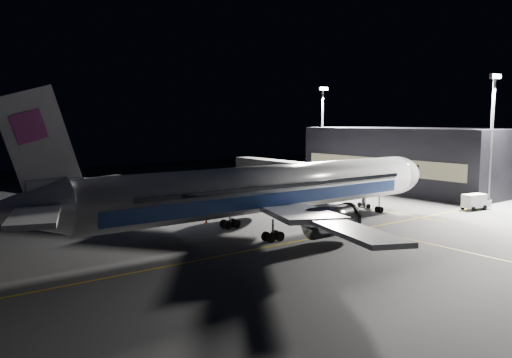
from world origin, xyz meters
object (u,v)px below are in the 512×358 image
Objects in this scene: service_truck at (476,201)px; safety_cone_a at (193,214)px; floodlight_mast_north at (322,126)px; floodlight_mast_south at (492,127)px; airliner at (263,190)px; baggage_tug at (141,213)px; jet_bridge at (304,171)px; safety_cone_b at (206,220)px; safety_cone_c at (231,209)px.

service_truck is 7.77× the size of safety_cone_a.
floodlight_mast_north is 38.00m from floodlight_mast_south.
floodlight_mast_south reaches higher than airliner.
floodlight_mast_south is at bearing -8.33° from airliner.
service_truck is at bearing -168.09° from floodlight_mast_south.
baggage_tug is 7.20m from safety_cone_a.
airliner reaches higher than service_truck.
jet_bridge is at bearing 9.29° from safety_cone_a.
floodlight_mast_north is at bearing 37.74° from jet_bridge.
floodlight_mast_south is at bearing -18.85° from safety_cone_b.
baggage_tug is at bearing -162.29° from floodlight_mast_north.
floodlight_mast_north reaches higher than safety_cone_b.
airliner is 42.13m from floodlight_mast_south.
floodlight_mast_north is at bearing -2.05° from baggage_tug.
airliner is 102.58× the size of safety_cone_c.
airliner is 15.55m from safety_cone_c.
airliner is at bearing 177.21° from service_truck.
floodlight_mast_south is at bearing -43.80° from baggage_tug.
floodlight_mast_south is at bearing -90.00° from floodlight_mast_north.
airliner reaches higher than jet_bridge.
safety_cone_a is at bearing 154.94° from floodlight_mast_south.
safety_cone_c is (13.27, -2.13, -0.62)m from baggage_tug.
airliner is 96.89× the size of safety_cone_b.
airliner is 29.31m from jet_bridge.
safety_cone_a is (-1.73, 14.00, -4.85)m from airliner.
floodlight_mast_south is 47.72m from safety_cone_b.
airliner reaches higher than safety_cone_a.
service_truck is at bearing -11.65° from airliner.
safety_cone_b is (-0.90, -5.09, -0.00)m from safety_cone_a.
airliner is at bearing 171.67° from floodlight_mast_south.
safety_cone_b is at bearing -99.99° from safety_cone_a.
service_truck is (-5.88, -1.24, -11.08)m from floodlight_mast_south.
safety_cone_c is at bearing 0.00° from safety_cone_a.
jet_bridge is at bearing 124.44° from service_truck.
jet_bridge reaches higher than service_truck.
safety_cone_a is (-42.80, 20.01, -12.05)m from floodlight_mast_south.
airliner is at bearing -141.96° from jet_bridge.
floodlight_mast_south is at bearing -25.06° from safety_cone_a.
floodlight_mast_north is at bearing 22.79° from safety_cone_a.
safety_cone_c is at bearing -153.69° from floodlight_mast_north.
safety_cone_c is at bearing -167.56° from jet_bridge.
floodlight_mast_south is (18.00, -24.07, 7.79)m from jet_bridge.
safety_cone_a is at bearing -157.21° from floodlight_mast_north.
floodlight_mast_north is 6.28× the size of baggage_tug.
jet_bridge is 1.66× the size of floodlight_mast_north.
safety_cone_c is (7.32, 5.09, -0.02)m from safety_cone_b.
baggage_tug is 5.20× the size of safety_cone_b.
service_truck is at bearing -98.52° from floodlight_mast_north.
floodlight_mast_south is 32.53× the size of safety_cone_a.
service_truck is 49.63m from baggage_tug.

